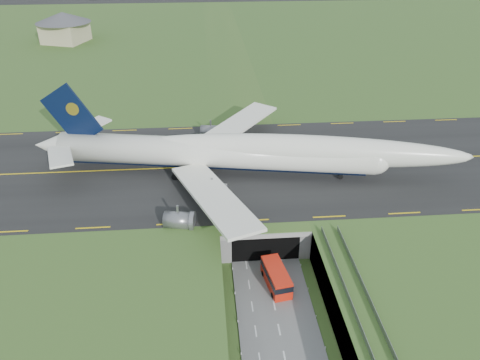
{
  "coord_description": "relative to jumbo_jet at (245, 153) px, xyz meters",
  "views": [
    {
      "loc": [
        -9.78,
        -56.42,
        54.09
      ],
      "look_at": [
        -3.55,
        20.0,
        9.98
      ],
      "focal_mm": 35.0,
      "sensor_mm": 36.0,
      "label": 1
    }
  ],
  "objects": [
    {
      "name": "ground",
      "position": [
        1.73,
        -28.87,
        -11.22
      ],
      "size": [
        900.0,
        900.0,
        0.0
      ],
      "primitive_type": "plane",
      "color": "#2E5722",
      "rests_on": "ground"
    },
    {
      "name": "airfield_deck",
      "position": [
        1.73,
        -28.87,
        -8.22
      ],
      "size": [
        800.0,
        800.0,
        6.0
      ],
      "primitive_type": "cube",
      "color": "gray",
      "rests_on": "ground"
    },
    {
      "name": "trench_road",
      "position": [
        1.73,
        -36.37,
        -11.12
      ],
      "size": [
        12.0,
        75.0,
        0.2
      ],
      "primitive_type": "cube",
      "color": "slate",
      "rests_on": "ground"
    },
    {
      "name": "taxiway",
      "position": [
        1.73,
        4.13,
        -5.13
      ],
      "size": [
        800.0,
        44.0,
        0.18
      ],
      "primitive_type": "cube",
      "color": "black",
      "rests_on": "airfield_deck"
    },
    {
      "name": "tunnel_portal",
      "position": [
        1.73,
        -12.16,
        -7.89
      ],
      "size": [
        17.0,
        22.3,
        6.0
      ],
      "color": "gray",
      "rests_on": "ground"
    },
    {
      "name": "jumbo_jet",
      "position": [
        0.0,
        0.0,
        0.0
      ],
      "size": [
        89.58,
        57.87,
        19.44
      ],
      "rotation": [
        0.0,
        0.0,
        -0.18
      ],
      "color": "white",
      "rests_on": "ground"
    },
    {
      "name": "shuttle_tram",
      "position": [
        2.68,
        -27.24,
        -9.41
      ],
      "size": [
        4.39,
        8.54,
        3.31
      ],
      "rotation": [
        0.0,
        0.0,
        0.17
      ],
      "color": "red",
      "rests_on": "ground"
    },
    {
      "name": "service_building",
      "position": [
        -64.93,
        121.0,
        2.03
      ],
      "size": [
        28.54,
        28.54,
        12.23
      ],
      "rotation": [
        0.0,
        0.0,
        -0.33
      ],
      "color": "#BBB087",
      "rests_on": "ground"
    }
  ]
}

